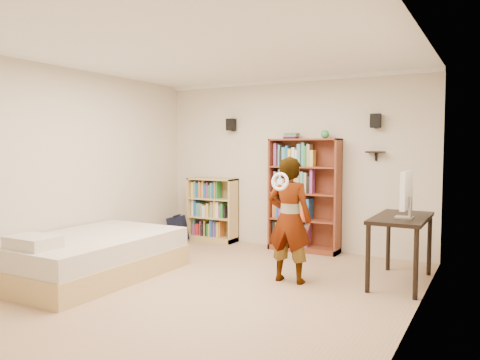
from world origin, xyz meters
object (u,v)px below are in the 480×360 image
(computer_desk, at_px, (401,250))
(person, at_px, (289,220))
(tall_bookshelf, at_px, (304,195))
(daybed, at_px, (91,251))
(low_bookshelf, at_px, (213,210))

(computer_desk, bearing_deg, person, -153.98)
(tall_bookshelf, distance_m, person, 1.72)
(tall_bookshelf, xyz_separation_m, computer_desk, (1.64, -1.08, -0.47))
(daybed, height_order, person, person)
(low_bookshelf, height_order, person, person)
(low_bookshelf, bearing_deg, daybed, -92.71)
(low_bookshelf, xyz_separation_m, person, (2.14, -1.66, 0.21))
(low_bookshelf, distance_m, computer_desk, 3.50)
(tall_bookshelf, distance_m, computer_desk, 2.02)
(tall_bookshelf, relative_size, low_bookshelf, 1.62)
(computer_desk, distance_m, person, 1.36)
(computer_desk, bearing_deg, low_bookshelf, 162.02)
(tall_bookshelf, bearing_deg, daybed, -124.37)
(tall_bookshelf, height_order, daybed, tall_bookshelf)
(person, bearing_deg, low_bookshelf, -39.13)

